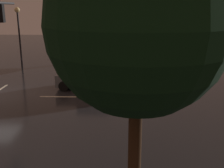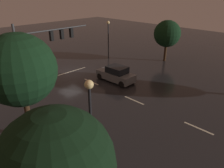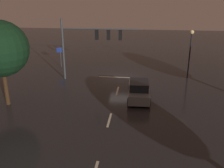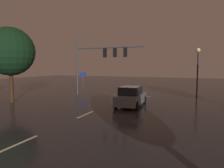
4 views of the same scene
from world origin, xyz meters
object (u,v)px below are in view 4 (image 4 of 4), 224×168
Objects in this scene: route_sign at (83,77)px; car_approaching at (131,97)px; tree_right_near at (10,52)px; traffic_signal_assembly at (100,57)px; street_lamp_left_kerb at (198,64)px.

car_approaching is at bearing 137.04° from route_sign.
traffic_signal_assembly is at bearing -128.79° from tree_right_near.
street_lamp_left_kerb is at bearing 169.54° from route_sign.
car_approaching is 0.84× the size of street_lamp_left_kerb.
car_approaching is 0.63× the size of tree_right_near.
street_lamp_left_kerb is (-10.37, -1.80, -0.73)m from traffic_signal_assembly.
tree_right_near is (16.14, 8.98, 1.08)m from street_lamp_left_kerb.
route_sign reaches higher than car_approaching.
traffic_signal_assembly is 10.55m from street_lamp_left_kerb.
tree_right_near is at bearing 29.10° from street_lamp_left_kerb.
tree_right_near is at bearing 12.67° from car_approaching.
car_approaching is at bearing -167.33° from tree_right_near.
route_sign is at bearing -10.46° from street_lamp_left_kerb.
tree_right_near reaches higher than route_sign.
street_lamp_left_kerb is at bearing -170.15° from traffic_signal_assembly.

